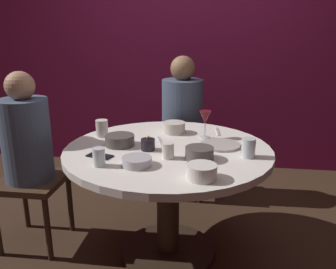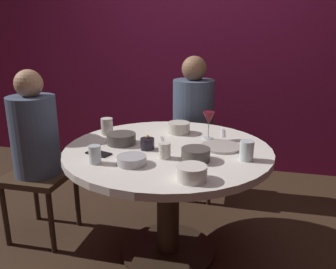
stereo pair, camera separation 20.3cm
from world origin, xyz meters
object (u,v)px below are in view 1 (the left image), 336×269
dining_table (168,173)px  seated_diner_left (27,143)px  cell_phone (100,156)px  cup_by_left_diner (99,157)px  bowl_serving_large (137,161)px  dinner_plate (220,145)px  bowl_small_white (202,172)px  cup_near_candle (248,148)px  bowl_salad_center (120,140)px  wine_glass (205,118)px  seated_diner_back (182,112)px  bowl_rice_portion (175,128)px  cup_center_front (168,151)px  bowl_sauce_side (199,153)px  candle_holder (148,144)px  cup_by_right_diner (102,128)px

dining_table → seated_diner_left: seated_diner_left is taller
cell_phone → cup_by_left_diner: bearing=-144.5°
bowl_serving_large → dinner_plate: bearing=41.3°
bowl_small_white → cup_near_candle: (0.24, 0.32, 0.02)m
bowl_salad_center → bowl_serving_large: bearing=-60.6°
cell_phone → wine_glass: bearing=-34.5°
seated_diner_back → bowl_salad_center: 0.93m
bowl_salad_center → bowl_rice_portion: 0.43m
seated_diner_left → seated_diner_back: bearing=44.7°
bowl_rice_portion → bowl_serving_large: bearing=-101.3°
bowl_serving_large → bowl_rice_portion: size_ratio=1.05×
cup_near_candle → seated_diner_back: bearing=114.8°
dining_table → bowl_salad_center: bearing=179.4°
dining_table → cup_center_front: bearing=-82.2°
bowl_sauce_side → cup_center_front: bearing=-178.0°
bowl_sauce_side → bowl_rice_portion: bearing=111.5°
bowl_small_white → dining_table: bearing=117.0°
candle_holder → cell_phone: 0.28m
bowl_salad_center → dining_table: bearing=-0.6°
wine_glass → bowl_rice_portion: (-0.20, 0.08, -0.09)m
bowl_salad_center → cup_by_right_diner: 0.23m
cup_center_front → wine_glass: bearing=65.5°
bowl_serving_large → bowl_sauce_side: bowl_sauce_side is taller
bowl_serving_large → dining_table: bearing=68.7°
seated_diner_back → cup_by_right_diner: bearing=-32.3°
candle_holder → dinner_plate: 0.43m
seated_diner_left → bowl_rice_portion: 0.95m
bowl_serving_large → cup_by_right_diner: (-0.34, 0.47, 0.03)m
candle_holder → wine_glass: size_ratio=0.50×
candle_holder → bowl_salad_center: size_ratio=0.50×
dinner_plate → cup_by_left_diner: (-0.61, -0.40, 0.04)m
bowl_sauce_side → bowl_rice_portion: size_ratio=1.04×
seated_diner_back → seated_diner_left: bearing=-45.3°
bowl_serving_large → cup_by_right_diner: 0.58m
cup_near_candle → cup_by_left_diner: size_ratio=1.11×
dinner_plate → bowl_small_white: bowl_small_white is taller
dining_table → cup_by_right_diner: cup_by_right_diner is taller
cup_near_candle → cell_phone: bearing=-172.8°
dining_table → bowl_serving_large: bearing=-111.3°
seated_diner_left → cell_phone: (0.54, -0.20, 0.01)m
candle_holder → bowl_serving_large: candle_holder is taller
candle_holder → cup_by_right_diner: size_ratio=0.80×
cup_by_right_diner → seated_diner_back: bearing=57.7°
wine_glass → cup_center_front: size_ratio=2.04×
cell_phone → bowl_small_white: bowl_small_white is taller
cell_phone → dinner_plate: bearing=-49.8°
seated_diner_back → dinner_plate: bearing=20.5°
seated_diner_back → bowl_rice_portion: (0.00, -0.57, 0.02)m
candle_holder → cup_near_candle: (0.56, -0.04, 0.02)m
seated_diner_left → dinner_plate: (1.20, 0.07, 0.02)m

